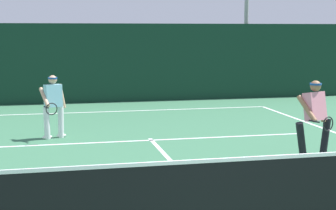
{
  "coord_description": "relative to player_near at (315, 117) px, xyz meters",
  "views": [
    {
      "loc": [
        -2.38,
        -6.41,
        2.68
      ],
      "look_at": [
        0.2,
        5.24,
        1.0
      ],
      "focal_mm": 56.94,
      "sensor_mm": 36.0,
      "label": 1
    }
  ],
  "objects": [
    {
      "name": "court_line_service",
      "position": [
        -2.91,
        2.7,
        -0.91
      ],
      "size": [
        8.02,
        0.1,
        0.01
      ],
      "primitive_type": "cube",
      "color": "white",
      "rests_on": "ground_plane"
    },
    {
      "name": "court_line_centre",
      "position": [
        -2.91,
        -0.29,
        -0.91
      ],
      "size": [
        0.1,
        6.4,
        0.01
      ],
      "primitive_type": "cube",
      "color": "white",
      "rests_on": "ground_plane"
    },
    {
      "name": "back_fence_windscreen",
      "position": [
        -2.91,
        9.99,
        0.55
      ],
      "size": [
        19.57,
        0.12,
        2.93
      ],
      "primitive_type": "cube",
      "color": "#113021",
      "rests_on": "ground_plane"
    },
    {
      "name": "player_near",
      "position": [
        0.0,
        0.0,
        0.0
      ],
      "size": [
        0.99,
        0.97,
        1.67
      ],
      "rotation": [
        0.0,
        0.0,
        3.52
      ],
      "color": "black",
      "rests_on": "ground_plane"
    },
    {
      "name": "player_far",
      "position": [
        -5.24,
        3.47,
        -0.05
      ],
      "size": [
        0.68,
        0.9,
        1.58
      ],
      "rotation": [
        0.0,
        0.0,
        3.51
      ],
      "color": "silver",
      "rests_on": "ground_plane"
    },
    {
      "name": "tennis_net",
      "position": [
        -2.91,
        -3.49,
        -0.39
      ],
      "size": [
        10.79,
        0.09,
        1.1
      ],
      "color": "#1E4723",
      "rests_on": "ground_plane"
    },
    {
      "name": "court_line_baseline_far",
      "position": [
        -2.91,
        7.57,
        -0.91
      ],
      "size": [
        9.84,
        0.1,
        0.01
      ],
      "primitive_type": "cube",
      "color": "white",
      "rests_on": "ground_plane"
    },
    {
      "name": "tennis_ball",
      "position": [
        -5.45,
        -1.55,
        -0.88
      ],
      "size": [
        0.07,
        0.07,
        0.07
      ],
      "primitive_type": "sphere",
      "color": "#D1E033",
      "rests_on": "ground_plane"
    }
  ]
}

